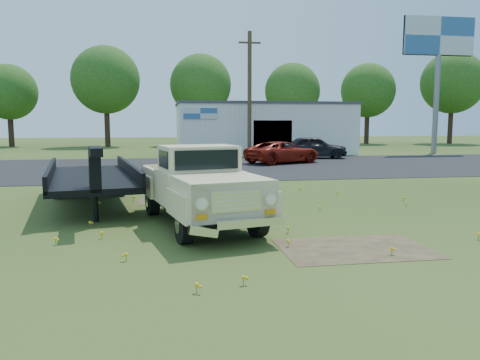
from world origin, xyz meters
The scene contains 17 objects.
ground centered at (0.00, 0.00, 0.00)m, with size 140.00×140.00×0.00m, color #284315.
asphalt_lot centered at (0.00, 15.00, 0.00)m, with size 90.00×14.00×0.02m, color black.
dirt_patch_a centered at (1.50, -3.00, 0.00)m, with size 3.00×2.00×0.01m, color #433424.
dirt_patch_b centered at (-2.00, 3.50, 0.00)m, with size 2.20×1.60×0.01m, color #433424.
commercial_building centered at (6.00, 26.99, 2.10)m, with size 14.20×8.20×4.15m.
billboard centered at (20.00, 24.04, 8.54)m, with size 6.10×0.45×11.05m.
utility_pole_mid centered at (4.00, 22.00, 4.60)m, with size 1.60×0.30×9.00m.
treeline_b centered at (-18.00, 41.00, 5.67)m, with size 5.76×5.76×8.57m.
treeline_c centered at (-8.00, 39.50, 6.93)m, with size 7.04×7.04×10.47m.
treeline_d centered at (2.00, 40.50, 6.62)m, with size 6.72×6.72×10.00m.
treeline_e centered at (12.00, 39.00, 5.98)m, with size 6.08×6.08×9.04m.
treeline_f centered at (22.00, 41.50, 6.30)m, with size 6.40×6.40×9.52m.
treeline_g centered at (32.00, 40.00, 7.25)m, with size 7.36×7.36×10.95m.
vintage_pickup_truck centered at (-1.43, -0.20, 1.00)m, with size 2.13×5.49×1.99m, color beige, non-canonical shape.
flatbed_trailer centered at (-4.52, 3.26, 0.99)m, with size 2.42×7.26×1.98m, color black, non-canonical shape.
red_pickup centered at (5.12, 16.60, 0.68)m, with size 2.25×4.88×1.36m, color maroon.
dark_sedan centered at (8.31, 20.11, 0.79)m, with size 1.86×4.61×1.57m, color black.
Camera 1 is at (-2.31, -11.73, 2.55)m, focal length 35.00 mm.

